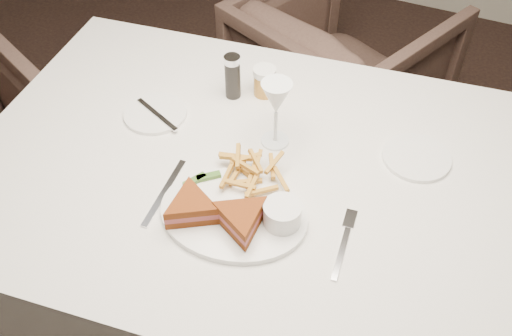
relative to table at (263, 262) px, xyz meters
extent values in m
cube|color=silver|center=(0.00, 0.00, 0.00)|extent=(1.50, 1.09, 0.75)
imported|color=#47332C|center=(-0.10, 0.99, -0.02)|extent=(0.88, 0.86, 0.70)
ellipsoid|color=white|center=(0.00, -0.16, 0.38)|extent=(0.35, 0.28, 0.01)
cube|color=silver|center=(-0.17, -0.16, 0.38)|extent=(0.03, 0.21, 0.00)
cylinder|color=white|center=(-0.33, 0.06, 0.38)|extent=(0.16, 0.16, 0.01)
cylinder|color=white|center=(0.31, 0.17, 0.38)|extent=(0.16, 0.16, 0.01)
cylinder|color=black|center=(-0.18, 0.21, 0.44)|extent=(0.04, 0.04, 0.12)
cylinder|color=#B2772A|center=(-0.11, 0.25, 0.42)|extent=(0.06, 0.06, 0.08)
cube|color=#396423|center=(-0.10, -0.09, 0.40)|extent=(0.05, 0.05, 0.01)
cube|color=#396423|center=(-0.12, -0.11, 0.40)|extent=(0.04, 0.06, 0.01)
cylinder|color=white|center=(0.10, -0.14, 0.42)|extent=(0.08, 0.08, 0.05)
camera|label=1|loc=(0.35, -0.84, 1.33)|focal=40.00mm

